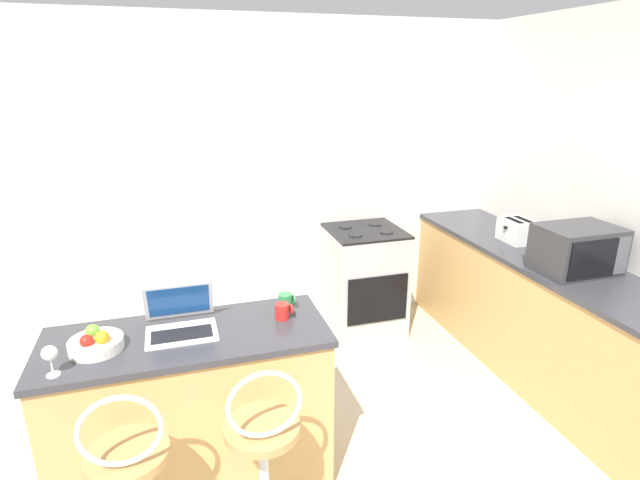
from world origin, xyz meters
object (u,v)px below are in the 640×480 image
Objects in this scene: fruit_bowl at (96,343)px; wine_glass_short at (50,355)px; toaster at (517,230)px; stove_range at (364,280)px; bar_stool_far at (264,466)px; laptop at (181,319)px; mug_green at (286,301)px; mug_red at (283,311)px; microwave at (577,249)px.

wine_glass_short is (-0.15, -0.17, 0.07)m from fruit_bowl.
toaster reaches higher than stove_range.
bar_stool_far is 0.82m from laptop.
toaster is (2.25, 1.28, 0.52)m from bar_stool_far.
bar_stool_far is 7.18× the size of wine_glass_short.
mug_green is 1.17m from wine_glass_short.
toaster reaches higher than wine_glass_short.
wine_glass_short is (-1.07, -0.23, 0.06)m from mug_red.
laptop is 1.33× the size of toaster.
fruit_bowl reaches higher than mug_red.
stove_range is 9.81× the size of mug_green.
toaster is 3.05m from fruit_bowl.
toaster is at bearing -31.37° from stove_range.
toaster is at bearing 17.48° from mug_green.
microwave is 1.95m from mug_green.
wine_glass_short is at bearing -162.89° from mug_green.
laptop is at bearing -178.64° from microwave.
stove_range is 9.89× the size of mug_red.
stove_range is at bearing 127.58° from microwave.
toaster is (2.55, 0.70, 0.03)m from laptop.
mug_green is 0.97m from fruit_bowl.
fruit_bowl is (-2.90, -0.15, -0.12)m from microwave.
microwave is 2.91m from fruit_bowl.
toaster is at bearing 86.19° from microwave.
wine_glass_short reaches higher than fruit_bowl.
mug_red is at bearing 12.13° from wine_glass_short.
mug_red is at bearing 68.08° from bar_stool_far.
microwave is at bearing -52.42° from stove_range.
stove_range is at bearing 36.15° from fruit_bowl.
laptop is 3.72× the size of mug_red.
laptop is 2.65m from toaster.
laptop reaches higher than bar_stool_far.
laptop is 2.51m from microwave.
fruit_bowl is at bearing -176.56° from mug_red.
stove_range is 6.49× the size of wine_glass_short.
laptop is (-0.30, 0.58, 0.49)m from bar_stool_far.
wine_glass_short is at bearing -162.65° from toaster.
stove_range is 2.68m from wine_glass_short.
toaster is 2.08m from mug_green.
fruit_bowl is (-0.96, -0.17, -0.01)m from mug_green.
fruit_bowl is (-2.94, -0.79, -0.05)m from toaster.
wine_glass_short reaches higher than bar_stool_far.
toaster is 2.80× the size of mug_red.
laptop reaches higher than mug_red.
mug_green is at bearing -162.52° from toaster.
bar_stool_far is at bearing -62.46° from laptop.
laptop is 3.68× the size of mug_green.
bar_stool_far reaches higher than mug_green.
bar_stool_far is 3.91× the size of toaster.
fruit_bowl is (-0.91, -0.05, -0.01)m from mug_red.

